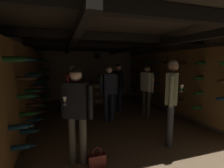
{
  "coord_description": "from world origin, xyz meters",
  "views": [
    {
      "loc": [
        -1.29,
        -4.41,
        1.71
      ],
      "look_at": [
        0.17,
        0.24,
        1.05
      ],
      "focal_mm": 25.92,
      "sensor_mm": 36.0,
      "label": 1
    }
  ],
  "objects_px": {
    "person_guest_far_left": "(73,86)",
    "person_host_center": "(109,88)",
    "wine_crate_stack": "(98,93)",
    "person_guest_near_right": "(172,94)",
    "handbag": "(97,160)",
    "display_bottle": "(99,79)",
    "person_guest_far_right": "(118,83)",
    "person_guest_near_left": "(77,107)",
    "person_guest_mid_right": "(147,86)"
  },
  "relations": [
    {
      "from": "wine_crate_stack",
      "to": "person_guest_near_left",
      "type": "height_order",
      "value": "person_guest_near_left"
    },
    {
      "from": "person_host_center",
      "to": "wine_crate_stack",
      "type": "bearing_deg",
      "value": 86.63
    },
    {
      "from": "person_guest_far_left",
      "to": "person_guest_near_right",
      "type": "xyz_separation_m",
      "value": [
        1.77,
        -2.42,
        0.11
      ]
    },
    {
      "from": "person_guest_near_right",
      "to": "handbag",
      "type": "xyz_separation_m",
      "value": [
        -1.6,
        -0.28,
        -0.96
      ]
    },
    {
      "from": "wine_crate_stack",
      "to": "person_guest_near_right",
      "type": "bearing_deg",
      "value": -79.15
    },
    {
      "from": "person_guest_far_left",
      "to": "person_guest_near_right",
      "type": "relative_size",
      "value": 0.92
    },
    {
      "from": "person_guest_near_right",
      "to": "wine_crate_stack",
      "type": "bearing_deg",
      "value": 100.85
    },
    {
      "from": "person_guest_far_right",
      "to": "person_guest_near_left",
      "type": "bearing_deg",
      "value": -122.22
    },
    {
      "from": "person_guest_far_right",
      "to": "person_host_center",
      "type": "bearing_deg",
      "value": -123.97
    },
    {
      "from": "person_host_center",
      "to": "handbag",
      "type": "bearing_deg",
      "value": -111.82
    },
    {
      "from": "display_bottle",
      "to": "person_guest_near_right",
      "type": "height_order",
      "value": "person_guest_near_right"
    },
    {
      "from": "person_guest_far_right",
      "to": "person_guest_near_right",
      "type": "relative_size",
      "value": 0.94
    },
    {
      "from": "wine_crate_stack",
      "to": "person_guest_mid_right",
      "type": "bearing_deg",
      "value": -59.45
    },
    {
      "from": "person_host_center",
      "to": "person_guest_near_left",
      "type": "xyz_separation_m",
      "value": [
        -1.06,
        -1.74,
        0.01
      ]
    },
    {
      "from": "wine_crate_stack",
      "to": "display_bottle",
      "type": "relative_size",
      "value": 2.57
    },
    {
      "from": "person_guest_far_right",
      "to": "person_guest_far_left",
      "type": "height_order",
      "value": "person_guest_far_right"
    },
    {
      "from": "person_host_center",
      "to": "person_guest_mid_right",
      "type": "xyz_separation_m",
      "value": [
        1.26,
        0.1,
        0.01
      ]
    },
    {
      "from": "wine_crate_stack",
      "to": "person_guest_far_right",
      "type": "bearing_deg",
      "value": -70.45
    },
    {
      "from": "person_host_center",
      "to": "person_guest_far_left",
      "type": "distance_m",
      "value": 1.21
    },
    {
      "from": "person_host_center",
      "to": "handbag",
      "type": "xyz_separation_m",
      "value": [
        -0.78,
        -1.94,
        -0.86
      ]
    },
    {
      "from": "display_bottle",
      "to": "handbag",
      "type": "bearing_deg",
      "value": -103.28
    },
    {
      "from": "person_guest_near_right",
      "to": "handbag",
      "type": "bearing_deg",
      "value": -170.25
    },
    {
      "from": "person_guest_far_right",
      "to": "handbag",
      "type": "bearing_deg",
      "value": -115.7
    },
    {
      "from": "wine_crate_stack",
      "to": "person_guest_near_right",
      "type": "xyz_separation_m",
      "value": [
        0.71,
        -3.69,
        0.62
      ]
    },
    {
      "from": "person_host_center",
      "to": "person_guest_mid_right",
      "type": "distance_m",
      "value": 1.26
    },
    {
      "from": "person_guest_near_left",
      "to": "person_guest_mid_right",
      "type": "distance_m",
      "value": 2.96
    },
    {
      "from": "wine_crate_stack",
      "to": "person_guest_near_right",
      "type": "height_order",
      "value": "person_guest_near_right"
    },
    {
      "from": "display_bottle",
      "to": "person_host_center",
      "type": "xyz_separation_m",
      "value": [
        -0.18,
        -2.09,
        -0.06
      ]
    },
    {
      "from": "person_guest_near_left",
      "to": "person_guest_near_right",
      "type": "relative_size",
      "value": 0.93
    },
    {
      "from": "wine_crate_stack",
      "to": "person_guest_mid_right",
      "type": "height_order",
      "value": "person_guest_mid_right"
    },
    {
      "from": "wine_crate_stack",
      "to": "person_host_center",
      "type": "height_order",
      "value": "person_host_center"
    },
    {
      "from": "person_guest_far_right",
      "to": "person_guest_mid_right",
      "type": "xyz_separation_m",
      "value": [
        0.71,
        -0.72,
        -0.02
      ]
    },
    {
      "from": "person_guest_near_left",
      "to": "display_bottle",
      "type": "bearing_deg",
      "value": 72.12
    },
    {
      "from": "person_guest_far_right",
      "to": "person_guest_mid_right",
      "type": "bearing_deg",
      "value": -45.39
    },
    {
      "from": "person_host_center",
      "to": "person_guest_near_right",
      "type": "height_order",
      "value": "person_guest_near_right"
    },
    {
      "from": "person_guest_near_left",
      "to": "person_guest_mid_right",
      "type": "bearing_deg",
      "value": 38.36
    },
    {
      "from": "person_host_center",
      "to": "person_guest_mid_right",
      "type": "relative_size",
      "value": 0.99
    },
    {
      "from": "person_guest_far_left",
      "to": "person_guest_mid_right",
      "type": "distance_m",
      "value": 2.3
    },
    {
      "from": "person_guest_near_left",
      "to": "person_guest_mid_right",
      "type": "height_order",
      "value": "person_guest_mid_right"
    },
    {
      "from": "person_guest_far_left",
      "to": "person_host_center",
      "type": "bearing_deg",
      "value": -38.66
    },
    {
      "from": "person_host_center",
      "to": "person_guest_mid_right",
      "type": "height_order",
      "value": "person_guest_mid_right"
    },
    {
      "from": "person_host_center",
      "to": "person_guest_far_right",
      "type": "xyz_separation_m",
      "value": [
        0.55,
        0.82,
        0.03
      ]
    },
    {
      "from": "person_host_center",
      "to": "person_guest_near_left",
      "type": "height_order",
      "value": "person_guest_near_left"
    },
    {
      "from": "wine_crate_stack",
      "to": "person_host_center",
      "type": "relative_size",
      "value": 0.56
    },
    {
      "from": "person_host_center",
      "to": "display_bottle",
      "type": "bearing_deg",
      "value": 85.2
    },
    {
      "from": "handbag",
      "to": "display_bottle",
      "type": "bearing_deg",
      "value": 76.72
    },
    {
      "from": "person_guest_near_right",
      "to": "person_guest_near_left",
      "type": "bearing_deg",
      "value": -177.7
    },
    {
      "from": "person_host_center",
      "to": "person_guest_far_right",
      "type": "relative_size",
      "value": 0.98
    },
    {
      "from": "wine_crate_stack",
      "to": "person_guest_near_left",
      "type": "bearing_deg",
      "value": -107.39
    },
    {
      "from": "wine_crate_stack",
      "to": "handbag",
      "type": "xyz_separation_m",
      "value": [
        -0.9,
        -3.97,
        -0.33
      ]
    }
  ]
}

